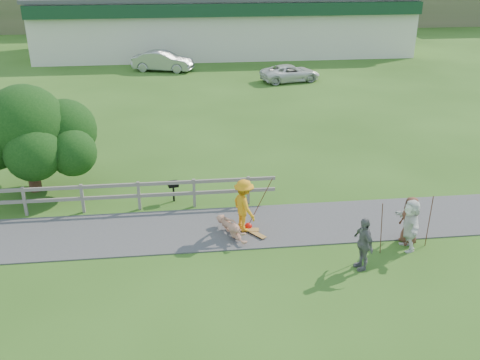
{
  "coord_description": "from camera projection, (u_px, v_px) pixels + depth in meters",
  "views": [
    {
      "loc": [
        -0.42,
        -14.51,
        8.82
      ],
      "look_at": [
        1.54,
        2.0,
        1.56
      ],
      "focal_mm": 40.0,
      "sensor_mm": 36.0,
      "label": 1
    }
  ],
  "objects": [
    {
      "name": "longboard_rider",
      "position": [
        244.0,
        231.0,
        17.98
      ],
      "size": [
        1.03,
        0.41,
        0.11
      ],
      "primitive_type": null,
      "rotation": [
        0.0,
        0.0,
        -0.16
      ],
      "color": "olive",
      "rests_on": "ground"
    },
    {
      "name": "path",
      "position": [
        197.0,
        229.0,
        18.14
      ],
      "size": [
        34.0,
        3.0,
        0.04
      ],
      "primitive_type": "cube",
      "color": "#3D3D40",
      "rests_on": "ground"
    },
    {
      "name": "bbq",
      "position": [
        174.0,
        191.0,
        20.04
      ],
      "size": [
        0.42,
        0.36,
        0.8
      ],
      "primitive_type": null,
      "rotation": [
        0.0,
        0.0,
        0.22
      ],
      "color": "black",
      "rests_on": "ground"
    },
    {
      "name": "skater_rider",
      "position": [
        244.0,
        208.0,
        17.64
      ],
      "size": [
        1.06,
        1.33,
        1.81
      ],
      "primitive_type": "imported",
      "rotation": [
        0.0,
        0.0,
        1.96
      ],
      "color": "orange",
      "rests_on": "ground"
    },
    {
      "name": "strip_mall",
      "position": [
        224.0,
        23.0,
        47.98
      ],
      "size": [
        32.5,
        10.75,
        5.1
      ],
      "color": "silver",
      "rests_on": "ground"
    },
    {
      "name": "spectator_c",
      "position": [
        410.0,
        220.0,
        17.07
      ],
      "size": [
        0.63,
        0.85,
        1.61
      ],
      "primitive_type": "imported",
      "rotation": [
        0.0,
        0.0,
        4.87
      ],
      "color": "brown",
      "rests_on": "ground"
    },
    {
      "name": "ground",
      "position": [
        199.0,
        253.0,
        16.78
      ],
      "size": [
        260.0,
        260.0,
        0.0
      ],
      "primitive_type": "plane",
      "color": "#2A5017",
      "rests_on": "ground"
    },
    {
      "name": "skater_fallen",
      "position": [
        232.0,
        228.0,
        17.65
      ],
      "size": [
        1.73,
        0.99,
        0.62
      ],
      "primitive_type": "imported",
      "rotation": [
        0.0,
        0.0,
        0.37
      ],
      "color": "tan",
      "rests_on": "ground"
    },
    {
      "name": "spectator_d",
      "position": [
        410.0,
        225.0,
        16.7
      ],
      "size": [
        0.58,
        1.6,
        1.7
      ],
      "primitive_type": "imported",
      "rotation": [
        0.0,
        0.0,
        4.66
      ],
      "color": "white",
      "rests_on": "ground"
    },
    {
      "name": "car_silver",
      "position": [
        163.0,
        61.0,
        41.11
      ],
      "size": [
        4.89,
        2.89,
        1.52
      ],
      "primitive_type": "imported",
      "rotation": [
        0.0,
        0.0,
        1.27
      ],
      "color": "#9D9EA5",
      "rests_on": "ground"
    },
    {
      "name": "longboard_fallen",
      "position": [
        256.0,
        235.0,
        17.75
      ],
      "size": [
        0.63,
        0.78,
        0.09
      ],
      "primitive_type": null,
      "rotation": [
        0.0,
        0.0,
        -0.96
      ],
      "color": "olive",
      "rests_on": "ground"
    },
    {
      "name": "pole_spec_right",
      "position": [
        429.0,
        221.0,
        16.84
      ],
      "size": [
        0.03,
        0.03,
        1.76
      ],
      "primitive_type": "cylinder",
      "color": "#522E21",
      "rests_on": "ground"
    },
    {
      "name": "car_white",
      "position": [
        290.0,
        73.0,
        37.97
      ],
      "size": [
        4.57,
        2.81,
        1.18
      ],
      "primitive_type": "imported",
      "rotation": [
        0.0,
        0.0,
        1.78
      ],
      "color": "silver",
      "rests_on": "ground"
    },
    {
      "name": "spectator_b",
      "position": [
        363.0,
        244.0,
        15.67
      ],
      "size": [
        0.58,
        1.03,
        1.66
      ],
      "primitive_type": "imported",
      "rotation": [
        0.0,
        0.0,
        4.9
      ],
      "color": "slate",
      "rests_on": "ground"
    },
    {
      "name": "helmet",
      "position": [
        248.0,
        226.0,
        18.1
      ],
      "size": [
        0.26,
        0.26,
        0.26
      ],
      "primitive_type": "sphere",
      "color": "red",
      "rests_on": "ground"
    },
    {
      "name": "pole_rider",
      "position": [
        260.0,
        200.0,
        18.04
      ],
      "size": [
        0.03,
        0.03,
        1.93
      ],
      "primitive_type": "cylinder",
      "color": "#522E21",
      "rests_on": "ground"
    },
    {
      "name": "tree",
      "position": [
        29.0,
        149.0,
        20.42
      ],
      "size": [
        4.95,
        4.95,
        3.5
      ],
      "primitive_type": null,
      "color": "black",
      "rests_on": "ground"
    },
    {
      "name": "fence",
      "position": [
        64.0,
        195.0,
        19.0
      ],
      "size": [
        15.05,
        0.1,
        1.1
      ],
      "color": "#6A655D",
      "rests_on": "ground"
    },
    {
      "name": "pole_spec_left",
      "position": [
        381.0,
        229.0,
        16.42
      ],
      "size": [
        0.03,
        0.03,
        1.74
      ],
      "primitive_type": "cylinder",
      "color": "#522E21",
      "rests_on": "ground"
    }
  ]
}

